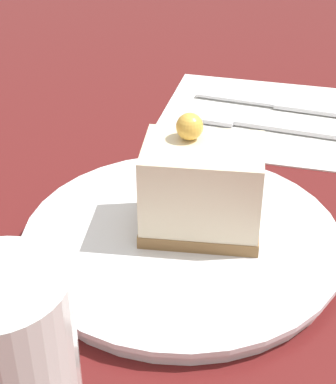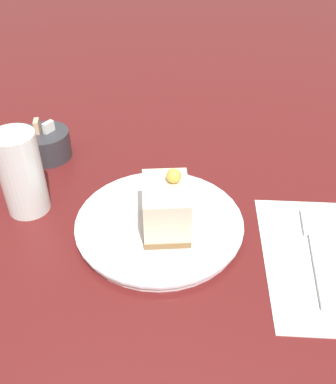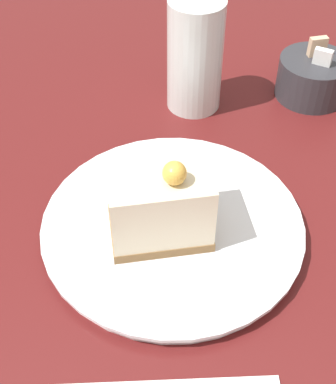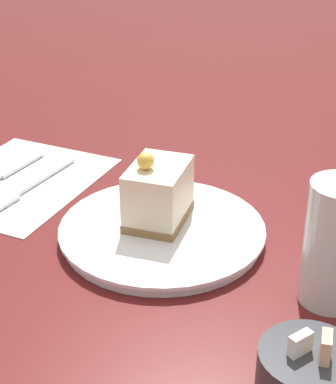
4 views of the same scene
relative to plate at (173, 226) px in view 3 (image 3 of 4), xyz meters
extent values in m
plane|color=#5B1919|center=(-0.04, -0.02, -0.01)|extent=(4.00, 4.00, 0.00)
cylinder|color=white|center=(0.00, 0.00, 0.00)|extent=(0.22, 0.22, 0.01)
cylinder|color=white|center=(0.00, 0.00, 0.00)|extent=(0.23, 0.23, 0.00)
cube|color=olive|center=(0.01, -0.01, 0.01)|extent=(0.08, 0.10, 0.01)
cube|color=beige|center=(0.01, -0.01, 0.04)|extent=(0.08, 0.09, 0.06)
sphere|color=#EFB747|center=(0.02, 0.00, 0.08)|extent=(0.02, 0.02, 0.02)
cylinder|color=#333338|center=(-0.23, 0.15, 0.01)|extent=(0.08, 0.08, 0.05)
cube|color=#D8B28C|center=(-0.24, 0.15, 0.05)|extent=(0.01, 0.02, 0.02)
cube|color=white|center=(-0.22, 0.15, 0.05)|extent=(0.02, 0.02, 0.02)
cylinder|color=silver|center=(-0.20, 0.01, 0.05)|extent=(0.06, 0.06, 0.13)
camera|label=1|loc=(-0.35, -0.12, 0.28)|focal=60.00mm
camera|label=2|loc=(0.09, -0.43, 0.40)|focal=40.00mm
camera|label=3|loc=(0.31, 0.02, 0.36)|focal=50.00mm
camera|label=4|loc=(-0.33, 0.52, 0.38)|focal=60.00mm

